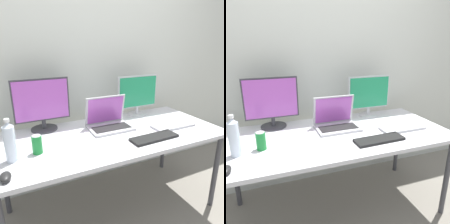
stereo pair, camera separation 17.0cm
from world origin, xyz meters
The scene contains 11 objects.
ground_plane centered at (0.00, 0.00, 0.00)m, with size 16.00×16.00×0.00m, color gray.
wall_back centered at (0.00, 0.59, 1.30)m, with size 7.00×0.08×2.60m, color silver.
work_desk centered at (0.00, 0.00, 0.68)m, with size 1.80×0.83×0.74m.
monitor_left centered at (-0.48, 0.32, 0.96)m, with size 0.45×0.22×0.43m.
monitor_center centered at (0.44, 0.32, 0.95)m, with size 0.43×0.19×0.39m.
laptop_silver centered at (0.03, 0.12, 0.80)m, with size 0.36×0.25×0.27m.
keyboard_main centered at (0.54, -0.10, 0.75)m, with size 0.37×0.15×0.02m, color #B2B2B7.
keyboard_aux centered at (0.24, -0.24, 0.75)m, with size 0.38×0.13×0.02m, color black.
mouse_by_keyboard centered at (-0.78, -0.31, 0.76)m, with size 0.06×0.10×0.04m, color black.
water_bottle centered at (-0.74, -0.11, 0.87)m, with size 0.07×0.07×0.28m.
soda_can_near_keyboard centered at (-0.59, -0.08, 0.80)m, with size 0.07×0.07×0.13m.
Camera 1 is at (-0.71, -1.46, 1.44)m, focal length 35.00 mm.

